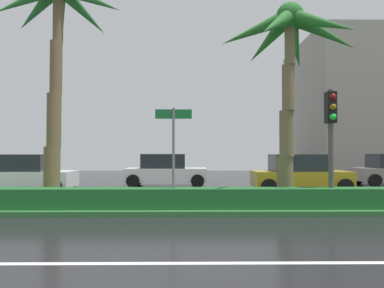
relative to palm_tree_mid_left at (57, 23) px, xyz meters
The scene contains 12 objects.
ground_plane 7.58m from the palm_tree_mid_left, ahead, with size 90.00×42.00×0.10m, color black.
near_lane_divider_stripe 9.90m from the palm_tree_mid_left, 58.58° to the right, with size 81.00×0.14×0.01m, color white.
median_strip 7.47m from the palm_tree_mid_left, ahead, with size 85.50×4.00×0.15m, color #2D6B33.
median_hedge 7.37m from the palm_tree_mid_left, 25.04° to the right, with size 76.50×0.70×0.60m.
palm_tree_mid_left is the anchor object (origin of this frame).
palm_tree_centre_left 8.14m from the palm_tree_mid_left, ahead, with size 4.69×4.20×6.66m.
traffic_signal_median_right 9.92m from the palm_tree_mid_left, 10.89° to the right, with size 0.28×0.43×3.59m.
street_name_sign 6.31m from the palm_tree_mid_left, 23.30° to the right, with size 1.10×0.08×3.00m.
car_in_traffic_leading 7.19m from the palm_tree_mid_left, 127.95° to the left, with size 4.30×2.02×1.72m.
car_in_traffic_second 9.15m from the palm_tree_mid_left, 61.81° to the left, with size 4.30×2.02×1.72m.
car_in_traffic_third 11.76m from the palm_tree_mid_left, 20.00° to the left, with size 4.30×2.02×1.72m.
building_far_right 30.04m from the palm_tree_mid_left, 41.80° to the left, with size 14.34×11.87×12.08m.
Camera 1 is at (0.74, -3.68, 1.83)m, focal length 32.18 mm.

